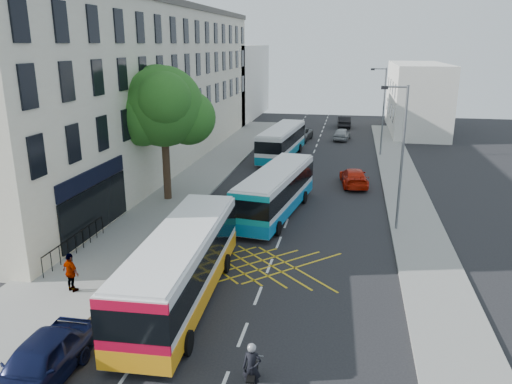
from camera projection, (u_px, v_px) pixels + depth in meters
The scene contains 21 objects.
ground at pixel (243, 335), 18.27m from camera, with size 120.00×120.00×0.00m, color black.
pavement_left at pixel (168, 199), 33.91m from camera, with size 5.00×70.00×0.15m, color gray.
pavement_right at pixel (412, 214), 31.00m from camera, with size 3.00×70.00×0.15m, color gray.
terrace_main at pixel (142, 87), 41.93m from camera, with size 8.30×45.00×13.50m.
terrace_far at pixel (229, 82), 71.14m from camera, with size 8.00×20.00×10.00m, color silver.
building_right at pixel (416, 97), 60.29m from camera, with size 6.00×18.00×8.00m, color silver.
street_tree at pixel (163, 107), 32.10m from camera, with size 6.30×5.70×8.80m.
lamp_near at pixel (401, 151), 27.11m from camera, with size 1.45×0.15×8.00m.
lamp_far at pixel (382, 107), 45.93m from camera, with size 1.45×0.15×8.00m.
railings at pixel (75, 243), 24.81m from camera, with size 0.08×5.60×1.14m, color black, non-canonical shape.
bus_near at pixel (181, 266), 20.22m from camera, with size 3.00×10.78×3.00m.
bus_mid at pixel (276, 191), 30.70m from camera, with size 3.76×10.39×2.85m.
bus_far at pixel (282, 142), 46.19m from camera, with size 3.28×10.35×2.86m.
motorbike at pixel (252, 370), 14.97m from camera, with size 0.60×1.97×1.74m.
parked_car_blue at pixel (39, 363), 15.40m from camera, with size 1.79×4.45×1.52m, color #0C1233.
parked_car_silver at pixel (185, 231), 26.55m from camera, with size 1.42×4.06×1.34m, color #A0A2A7.
red_hatchback at pixel (354, 177), 37.28m from camera, with size 1.83×4.50×1.31m, color red.
distant_car_grey at pixel (299, 135), 54.59m from camera, with size 2.22×4.81×1.34m, color #3D4144.
distant_car_silver at pixel (342, 134), 54.96m from camera, with size 1.57×3.91×1.33m, color #989B9F.
distant_car_dark at pixel (344, 122), 63.32m from camera, with size 1.55×4.46×1.47m, color black.
pedestrian_far at pixel (71, 273), 20.93m from camera, with size 1.01×0.42×1.72m, color gray.
Camera 1 is at (3.51, -15.63, 10.23)m, focal length 35.00 mm.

